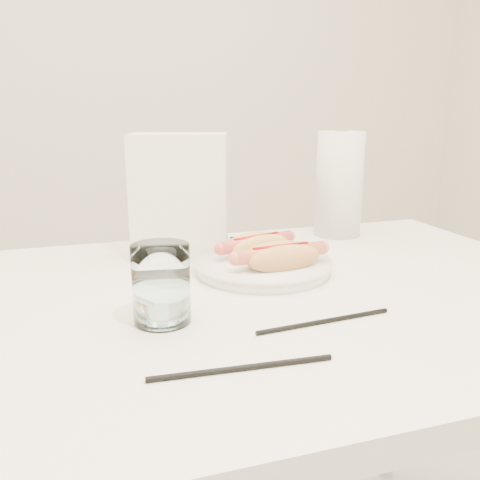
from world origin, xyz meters
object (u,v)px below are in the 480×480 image
object	(u,v)px
hotdog_left	(256,246)
napkin_box	(180,197)
water_glass	(161,284)
plate	(263,267)
paper_towel_roll	(339,184)
hotdog_right	(280,257)
table	(250,325)

from	to	relation	value
hotdog_left	napkin_box	distance (m)	0.18
water_glass	hotdog_left	bearing A→B (deg)	43.68
plate	water_glass	xyz separation A→B (m)	(-0.21, -0.17, 0.05)
plate	paper_towel_roll	distance (m)	0.36
hotdog_right	napkin_box	distance (m)	0.25
napkin_box	paper_towel_roll	bearing A→B (deg)	28.86
plate	hotdog_right	xyz separation A→B (m)	(0.01, -0.05, 0.03)
hotdog_left	water_glass	size ratio (longest dim) A/B	1.44
water_glass	napkin_box	xyz separation A→B (m)	(0.09, 0.31, 0.07)
table	plate	xyz separation A→B (m)	(0.06, 0.09, 0.07)
hotdog_right	plate	bearing A→B (deg)	99.96
hotdog_right	water_glass	xyz separation A→B (m)	(-0.23, -0.12, 0.01)
hotdog_left	plate	bearing A→B (deg)	-107.69
table	hotdog_right	world-z (taller)	hotdog_right
paper_towel_roll	hotdog_right	bearing A→B (deg)	-133.74
napkin_box	paper_towel_roll	world-z (taller)	napkin_box
paper_towel_roll	plate	bearing A→B (deg)	-141.26
water_glass	napkin_box	distance (m)	0.33
water_glass	plate	bearing A→B (deg)	38.17
hotdog_right	napkin_box	world-z (taller)	napkin_box
hotdog_left	napkin_box	bearing A→B (deg)	120.75
plate	hotdog_left	bearing A→B (deg)	89.56
table	water_glass	xyz separation A→B (m)	(-0.16, -0.07, 0.12)
hotdog_right	paper_towel_roll	xyz separation A→B (m)	(0.25, 0.27, 0.08)
table	napkin_box	distance (m)	0.31
hotdog_right	napkin_box	size ratio (longest dim) A/B	0.70
water_glass	napkin_box	world-z (taller)	napkin_box
hotdog_right	paper_towel_roll	bearing A→B (deg)	40.26
plate	water_glass	size ratio (longest dim) A/B	2.18
plate	hotdog_right	bearing A→B (deg)	-74.04
hotdog_left	hotdog_right	xyz separation A→B (m)	(0.01, -0.09, 0.00)
napkin_box	paper_towel_roll	xyz separation A→B (m)	(0.39, 0.07, -0.00)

